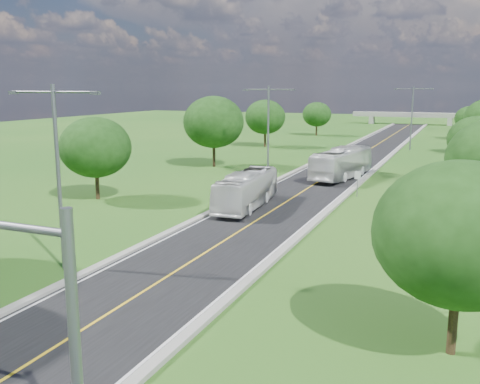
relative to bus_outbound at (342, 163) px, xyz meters
name	(u,v)px	position (x,y,z in m)	size (l,w,h in m)	color
ground	(349,163)	(-1.75, 12.74, -1.70)	(260.00, 260.00, 0.00)	#205417
road	(357,157)	(-1.75, 18.74, -1.67)	(8.00, 150.00, 0.06)	black
curb_left	(328,155)	(-6.00, 18.74, -1.59)	(0.50, 150.00, 0.22)	gray
curb_right	(388,158)	(2.50, 18.74, -1.59)	(0.50, 150.00, 0.22)	gray
signal_mast	(4,291)	(1.93, -48.26, 3.20)	(8.54, 0.33, 7.20)	slate
speed_limit_sign	(358,180)	(3.45, -9.27, -0.10)	(0.55, 0.09, 2.40)	slate
overpass	(410,115)	(-1.75, 92.74, 0.71)	(30.00, 3.00, 3.20)	gray
streetlight_near_left	(58,162)	(-7.75, -35.26, 4.24)	(5.90, 0.25, 10.00)	slate
streetlight_mid_left	(268,123)	(-7.75, -2.26, 4.24)	(5.90, 0.25, 10.00)	slate
streetlight_far_right	(412,112)	(4.25, 30.74, 4.24)	(5.90, 0.25, 10.00)	slate
tree_lb	(95,147)	(-17.75, -19.26, 2.94)	(6.30, 6.30, 7.33)	black
tree_lc	(214,122)	(-16.75, 2.74, 3.87)	(7.56, 7.56, 8.79)	black
tree_ld	(265,117)	(-18.75, 26.74, 3.25)	(6.72, 6.72, 7.82)	black
tree_le	(317,114)	(-16.25, 50.74, 2.63)	(5.88, 5.88, 6.84)	black
tree_ra	(460,234)	(12.25, -37.26, 2.94)	(6.30, 6.30, 7.33)	black
tree_rc	(476,140)	(13.25, 4.74, 2.63)	(5.88, 5.88, 6.84)	black
tree_re	(470,119)	(12.75, 52.74, 2.32)	(5.46, 5.46, 6.35)	black
bus_outbound	(342,163)	(0.00, 0.00, 0.00)	(2.76, 11.78, 3.28)	silver
bus_inbound	(247,190)	(-4.15, -17.34, -0.17)	(2.47, 10.54, 2.94)	silver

